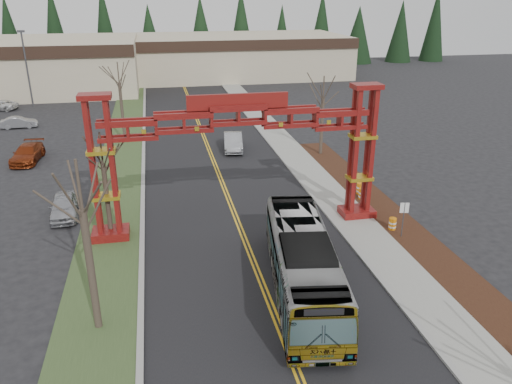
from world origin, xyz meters
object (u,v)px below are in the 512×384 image
object	(u,v)px
bare_tree_right_far	(323,99)
barrel_south	(392,224)
parked_car_mid_a	(27,154)
gateway_arch	(238,137)
parked_car_far_a	(19,122)
bare_tree_median_near	(83,211)
barrel_mid	(362,194)
parked_car_near_a	(64,206)
light_pole_far	(26,63)
street_sign	(404,213)
bare_tree_median_mid	(103,165)
retail_building_east	(236,55)
barrel_north	(360,189)
bare_tree_median_far	(119,83)
transit_bus	(303,264)
silver_sedan	(233,142)

from	to	relation	value
bare_tree_right_far	barrel_south	bearing A→B (deg)	-92.20
parked_car_mid_a	barrel_south	bearing A→B (deg)	-32.70
gateway_arch	parked_car_far_a	size ratio (longest dim) A/B	4.76
parked_car_far_a	bare_tree_median_near	distance (m)	40.74
barrel_mid	parked_car_near_a	bearing A→B (deg)	176.10
barrel_south	barrel_mid	size ratio (longest dim) A/B	0.96
parked_car_far_a	light_pole_far	size ratio (longest dim) A/B	0.40
barrel_south	street_sign	bearing A→B (deg)	-84.25
bare_tree_median_mid	light_pole_far	size ratio (longest dim) A/B	0.69
retail_building_east	parked_car_near_a	world-z (taller)	retail_building_east
parked_car_far_a	barrel_north	distance (m)	39.38
bare_tree_median_far	barrel_mid	size ratio (longest dim) A/B	8.51
barrel_mid	retail_building_east	bearing A→B (deg)	89.47
gateway_arch	retail_building_east	world-z (taller)	gateway_arch
parked_car_near_a	bare_tree_median_far	distance (m)	18.71
street_sign	transit_bus	bearing A→B (deg)	-149.64
silver_sedan	bare_tree_right_far	size ratio (longest dim) A/B	0.67
barrel_south	barrel_mid	distance (m)	5.06
parked_car_mid_a	parked_car_near_a	bearing A→B (deg)	-64.61
parked_car_far_a	barrel_north	size ratio (longest dim) A/B	4.03
gateway_arch	bare_tree_median_near	bearing A→B (deg)	-131.78
silver_sedan	parked_car_near_a	distance (m)	18.64
retail_building_east	parked_car_near_a	distance (m)	61.82
parked_car_far_a	barrel_mid	bearing A→B (deg)	-137.25
street_sign	parked_car_near_a	bearing A→B (deg)	160.09
silver_sedan	barrel_south	size ratio (longest dim) A/B	5.46
gateway_arch	bare_tree_right_far	bearing A→B (deg)	53.81
parked_car_near_a	parked_car_mid_a	xyz separation A→B (m)	(-4.94, 12.97, -0.00)
parked_car_mid_a	bare_tree_median_far	world-z (taller)	bare_tree_median_far
parked_car_mid_a	bare_tree_right_far	size ratio (longest dim) A/B	0.70
gateway_arch	bare_tree_median_mid	xyz separation A→B (m)	(-8.00, 0.17, -1.25)
light_pole_far	barrel_north	bearing A→B (deg)	-51.31
bare_tree_median_near	street_sign	xyz separation A→B (m)	(17.48, 5.41, -4.07)
gateway_arch	barrel_south	bearing A→B (deg)	-14.90
parked_car_mid_a	barrel_south	distance (m)	32.14
bare_tree_median_far	light_pole_far	world-z (taller)	light_pole_far
bare_tree_median_far	barrel_south	bearing A→B (deg)	-54.27
transit_bus	bare_tree_median_far	size ratio (longest dim) A/B	1.48
gateway_arch	silver_sedan	size ratio (longest dim) A/B	3.76
bare_tree_right_far	parked_car_far_a	bearing A→B (deg)	151.63
parked_car_mid_a	bare_tree_median_near	size ratio (longest dim) A/B	0.64
silver_sedan	bare_tree_right_far	bearing A→B (deg)	-14.81
parked_car_near_a	gateway_arch	bearing A→B (deg)	-24.56
street_sign	barrel_north	xyz separation A→B (m)	(0.21, 7.11, -1.22)
parked_car_far_a	retail_building_east	bearing A→B (deg)	-46.99
bare_tree_median_far	street_sign	distance (m)	30.96
parked_car_far_a	bare_tree_right_far	xyz separation A→B (m)	(29.73, -16.05, 4.56)
retail_building_east	parked_car_near_a	size ratio (longest dim) A/B	8.72
barrel_north	parked_car_near_a	bearing A→B (deg)	178.89
barrel_south	bare_tree_median_far	bearing A→B (deg)	125.73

